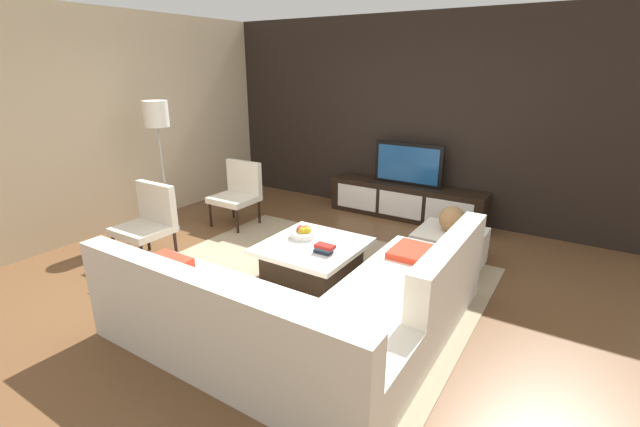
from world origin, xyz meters
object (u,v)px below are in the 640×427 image
Objects in this scene: media_console at (406,201)px; accent_chair_far at (239,190)px; ottoman at (449,248)px; sectional_couch at (311,313)px; decorative_ball at (452,219)px; coffee_table at (313,260)px; accent_chair_near at (149,218)px; television at (408,164)px; floor_lamp at (157,123)px; book_stack at (324,249)px; fruit_bowl at (304,233)px.

accent_chair_far reaches higher than media_console.
accent_chair_far reaches higher than ottoman.
sectional_couch reaches higher than media_console.
sectional_couch is (0.53, -3.27, 0.04)m from media_console.
decorative_ball is (2.88, 0.23, 0.05)m from accent_chair_far.
accent_chair_far is (-1.77, 0.83, 0.29)m from coffee_table.
accent_chair_near and accent_chair_far have the same top height.
accent_chair_near reaches higher than decorative_ball.
decorative_ball reaches higher than media_console.
sectional_couch is (0.53, -3.27, -0.51)m from television.
sectional_couch is 3.01m from accent_chair_far.
floor_lamp is at bearing 176.85° from coffee_table.
television is at bearing 61.16° from accent_chair_near.
accent_chair_far reaches higher than decorative_ball.
sectional_couch is 3.58× the size of ottoman.
book_stack is (0.12, -2.42, -0.37)m from television.
media_console is at bearing 40.57° from floor_lamp.
fruit_bowl is 0.98× the size of decorative_ball.
book_stack is (0.12, -2.42, 0.18)m from media_console.
accent_chair_far is (-1.87, -1.46, -0.31)m from television.
floor_lamp is at bearing -165.30° from ottoman.
television is 2.46m from book_stack.
sectional_couch is at bearing -53.12° from fruit_bowl.
coffee_table is 0.34m from book_stack.
decorative_ball is at bearing -50.69° from media_console.
fruit_bowl is at bearing -16.24° from accent_chair_far.
accent_chair_near reaches higher than media_console.
sectional_couch is 2.88× the size of accent_chair_far.
fruit_bowl is (-0.18, 0.10, 0.23)m from coffee_table.
book_stack is (2.03, 0.46, -0.06)m from accent_chair_near.
floor_lamp is at bearing -139.43° from television.
fruit_bowl is 0.46m from book_stack.
media_console is 2.58× the size of accent_chair_far.
television is at bearing 99.16° from sectional_couch.
accent_chair_far is (-1.59, 0.74, 0.06)m from fruit_bowl.
fruit_bowl is at bearing -97.20° from media_console.
television is 1.42× the size of ottoman.
sectional_couch is 2.49× the size of coffee_table.
accent_chair_far is (0.65, 0.70, -0.94)m from floor_lamp.
media_console is 8.03× the size of fruit_bowl.
ottoman is 1.50m from book_stack.
fruit_bowl is 0.32× the size of accent_chair_far.
decorative_ball reaches higher than fruit_bowl.
television reaches higher than media_console.
sectional_couch is at bearing -19.97° from floor_lamp.
floor_lamp reaches higher than television.
book_stack is at bearing -5.62° from floor_lamp.
media_console is 2.39m from accent_chair_far.
book_stack is at bearing 17.47° from accent_chair_near.
coffee_table is at bearing -3.15° from floor_lamp.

